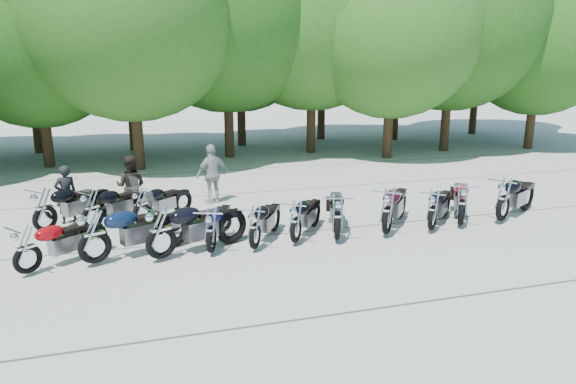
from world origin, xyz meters
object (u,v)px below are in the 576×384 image
object	(u,v)px
motorcycle_5	(296,220)
motorcycle_7	(388,210)
motorcycle_4	(255,226)
rider_0	(66,194)
motorcycle_9	(462,203)
motorcycle_11	(44,208)
motorcycle_12	(92,208)
motorcycle_13	(141,205)
motorcycle_8	(433,209)
rider_1	(131,186)
rider_2	(212,174)
motorcycle_2	(161,230)
motorcycle_3	(211,229)
motorcycle_0	(26,248)
motorcycle_10	(504,198)
motorcycle_1	(94,235)
motorcycle_6	(337,216)

from	to	relation	value
motorcycle_5	motorcycle_7	xyz separation A→B (m)	(2.38, -0.08, 0.09)
motorcycle_4	rider_0	xyz separation A→B (m)	(-4.45, 3.61, 0.20)
motorcycle_4	motorcycle_5	distance (m)	1.05
motorcycle_9	motorcycle_11	distance (m)	10.86
motorcycle_12	motorcycle_13	world-z (taller)	motorcycle_12
motorcycle_8	rider_1	distance (m)	8.34
motorcycle_9	motorcycle_8	bearing A→B (deg)	41.71
rider_2	motorcycle_7	bearing A→B (deg)	107.76
motorcycle_9	rider_0	world-z (taller)	rider_0
motorcycle_5	rider_0	distance (m)	6.49
motorcycle_2	motorcycle_9	distance (m)	7.79
motorcycle_3	motorcycle_4	distance (m)	1.01
motorcycle_0	motorcycle_4	world-z (taller)	same
motorcycle_12	rider_0	size ratio (longest dim) A/B	1.36
motorcycle_12	motorcycle_13	distance (m)	1.25
motorcycle_5	motorcycle_12	world-z (taller)	motorcycle_12
motorcycle_10	rider_0	xyz separation A→B (m)	(-11.42, 3.42, 0.09)
motorcycle_0	motorcycle_7	world-z (taller)	motorcycle_7
motorcycle_4	motorcycle_13	size ratio (longest dim) A/B	1.03
motorcycle_13	rider_0	distance (m)	2.14
motorcycle_0	motorcycle_9	bearing A→B (deg)	-126.71
motorcycle_5	motorcycle_8	bearing A→B (deg)	-145.77
motorcycle_1	motorcycle_0	bearing A→B (deg)	74.11
motorcycle_3	motorcycle_13	size ratio (longest dim) A/B	1.05
motorcycle_3	motorcycle_12	xyz separation A→B (m)	(-2.73, 2.62, 0.01)
rider_2	motorcycle_6	bearing A→B (deg)	95.58
motorcycle_0	motorcycle_13	distance (m)	3.68
motorcycle_2	rider_1	world-z (taller)	rider_1
motorcycle_4	motorcycle_1	bearing A→B (deg)	30.73
motorcycle_7	motorcycle_0	bearing A→B (deg)	40.13
motorcycle_4	motorcycle_0	bearing A→B (deg)	33.00
motorcycle_4	motorcycle_8	distance (m)	4.71
motorcycle_1	motorcycle_6	size ratio (longest dim) A/B	1.05
motorcycle_1	motorcycle_12	size ratio (longest dim) A/B	1.16
motorcycle_4	motorcycle_13	world-z (taller)	motorcycle_4
rider_0	rider_2	distance (m)	4.24
motorcycle_11	motorcycle_13	bearing A→B (deg)	-131.83
motorcycle_5	motorcycle_10	xyz separation A→B (m)	(5.93, 0.05, 0.10)
motorcycle_2	motorcycle_1	bearing A→B (deg)	60.94
motorcycle_5	motorcycle_12	bearing A→B (deg)	8.09
motorcycle_1	motorcycle_9	world-z (taller)	motorcycle_1
motorcycle_10	rider_2	distance (m)	8.50
motorcycle_8	rider_1	bearing A→B (deg)	17.61
motorcycle_6	rider_2	xyz separation A→B (m)	(-2.37, 4.54, 0.24)
motorcycle_0	motorcycle_2	world-z (taller)	motorcycle_2
motorcycle_4	motorcycle_2	bearing A→B (deg)	33.50
motorcycle_11	motorcycle_8	bearing A→B (deg)	-147.90
motorcycle_5	motorcycle_13	world-z (taller)	motorcycle_5
rider_0	rider_1	bearing A→B (deg)	163.37
motorcycle_5	rider_2	world-z (taller)	rider_2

